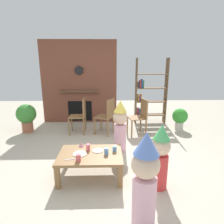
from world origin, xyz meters
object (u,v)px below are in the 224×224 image
(birthday_cake_slice, at_px, (81,145))
(child_by_the_chairs, at_px, (120,125))
(paper_plate_front, at_px, (98,151))
(dining_chair_right, at_px, (140,115))
(potted_plant_short, at_px, (26,116))
(paper_cup_near_right, at_px, (106,151))
(bookshelf, at_px, (148,93))
(paper_cup_center, at_px, (78,158))
(paper_cup_near_left, at_px, (115,149))
(child_in_pink, at_px, (160,155))
(child_with_cone_hat, at_px, (145,178))
(dining_chair_middle, at_px, (107,114))
(coffee_table, at_px, (90,157))
(dining_chair_left, at_px, (81,114))
(paper_plate_rear, at_px, (80,154))
(potted_plant_tall, at_px, (180,117))
(paper_cup_far_left, at_px, (88,147))

(birthday_cake_slice, bearing_deg, child_by_the_chairs, 42.64)
(paper_plate_front, distance_m, dining_chair_right, 1.97)
(dining_chair_right, height_order, potted_plant_short, dining_chair_right)
(paper_cup_near_right, distance_m, paper_plate_front, 0.19)
(bookshelf, bearing_deg, paper_cup_center, -118.38)
(paper_cup_near_left, distance_m, child_in_pink, 0.73)
(child_with_cone_hat, bearing_deg, paper_cup_near_left, -19.49)
(paper_cup_near_left, relative_size, dining_chair_right, 0.10)
(child_in_pink, distance_m, dining_chair_middle, 2.30)
(coffee_table, distance_m, paper_cup_near_left, 0.40)
(paper_cup_near_left, bearing_deg, dining_chair_left, 112.61)
(paper_plate_rear, bearing_deg, paper_cup_near_right, -2.38)
(child_in_pink, bearing_deg, potted_plant_tall, -99.03)
(dining_chair_middle, relative_size, potted_plant_tall, 1.56)
(birthday_cake_slice, bearing_deg, child_with_cone_hat, -55.49)
(child_by_the_chairs, xyz_separation_m, dining_chair_right, (0.56, 0.90, -0.04))
(potted_plant_tall, bearing_deg, dining_chair_right, -163.07)
(paper_plate_front, xyz_separation_m, dining_chair_left, (-0.52, 1.86, 0.12))
(birthday_cake_slice, bearing_deg, bookshelf, 56.85)
(paper_cup_near_left, bearing_deg, paper_cup_near_right, -142.77)
(paper_cup_near_right, height_order, paper_plate_rear, paper_cup_near_right)
(paper_plate_rear, height_order, child_in_pink, child_in_pink)
(paper_cup_center, height_order, child_with_cone_hat, child_with_cone_hat)
(dining_chair_middle, distance_m, potted_plant_short, 2.09)
(child_with_cone_hat, bearing_deg, birthday_cake_slice, -0.41)
(paper_cup_near_right, xyz_separation_m, dining_chair_right, (0.83, 1.83, 0.08))
(coffee_table, distance_m, child_with_cone_hat, 1.17)
(child_with_cone_hat, xyz_separation_m, potted_plant_tall, (1.56, 3.09, -0.23))
(dining_chair_middle, xyz_separation_m, potted_plant_tall, (1.95, 0.28, -0.17))
(dining_chair_middle, bearing_deg, paper_plate_rear, 102.45)
(paper_cup_far_left, bearing_deg, dining_chair_middle, 79.92)
(paper_plate_rear, distance_m, birthday_cake_slice, 0.28)
(paper_plate_rear, distance_m, child_with_cone_hat, 1.25)
(bookshelf, relative_size, dining_chair_right, 2.11)
(paper_plate_rear, height_order, birthday_cake_slice, birthday_cake_slice)
(paper_cup_near_left, height_order, paper_cup_near_right, paper_cup_near_right)
(birthday_cake_slice, bearing_deg, potted_plant_tall, 38.27)
(paper_cup_near_right, bearing_deg, paper_plate_front, 138.21)
(paper_cup_near_left, height_order, birthday_cake_slice, paper_cup_near_left)
(dining_chair_right, bearing_deg, potted_plant_short, -16.04)
(birthday_cake_slice, distance_m, child_with_cone_hat, 1.47)
(paper_cup_near_left, height_order, dining_chair_left, dining_chair_left)
(child_with_cone_hat, bearing_deg, dining_chair_middle, -27.05)
(bookshelf, distance_m, child_by_the_chairs, 2.14)
(bookshelf, distance_m, potted_plant_short, 3.40)
(paper_cup_near_right, distance_m, potted_plant_short, 2.93)
(child_by_the_chairs, relative_size, dining_chair_middle, 1.16)
(birthday_cake_slice, distance_m, dining_chair_left, 1.70)
(dining_chair_left, bearing_deg, paper_cup_far_left, 101.35)
(paper_cup_near_left, relative_size, paper_cup_center, 0.85)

